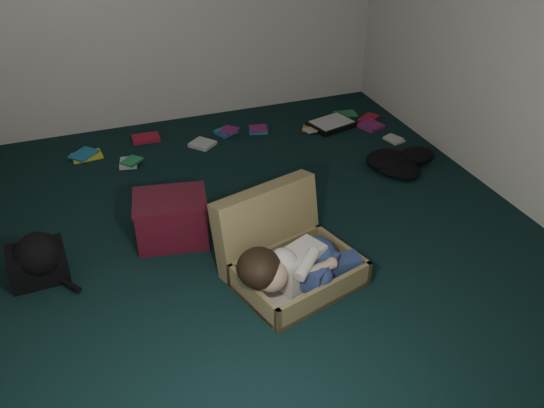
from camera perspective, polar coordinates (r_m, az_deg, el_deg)
floor at (r=4.29m, az=-0.70°, el=-2.91°), size 4.50×4.50×0.00m
wall_front at (r=1.97m, az=22.09°, el=-7.75°), size 4.50×0.00×4.50m
wall_right at (r=4.72m, az=23.57°, el=15.40°), size 0.00×4.50×4.50m
suitcase at (r=3.83m, az=1.31°, el=-4.85°), size 0.95×0.93×0.57m
person at (r=3.65m, az=2.51°, el=-6.08°), size 0.86×0.43×0.35m
maroon_bin at (r=4.20m, az=-9.91°, el=-1.46°), size 0.58×0.49×0.35m
backpack at (r=4.10m, az=-22.20°, el=-5.40°), size 0.46×0.38×0.27m
clothing_pile at (r=5.21m, az=13.17°, el=4.07°), size 0.57×0.52×0.15m
paper_tray at (r=5.92m, az=5.91°, el=7.89°), size 0.49×0.42×0.06m
book_scatter at (r=5.67m, az=0.14°, el=6.67°), size 3.06×1.48×0.02m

